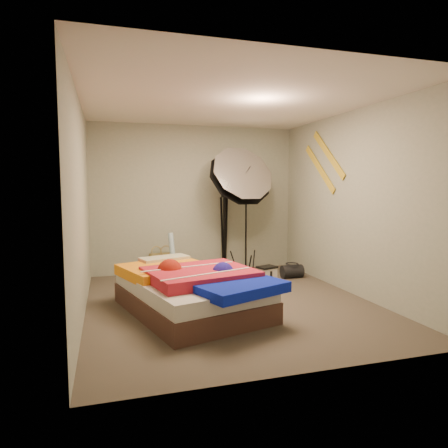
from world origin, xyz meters
name	(u,v)px	position (x,y,z in m)	size (l,w,h in m)	color
floor	(230,303)	(0.00, 0.00, 0.00)	(4.00, 4.00, 0.00)	#50473C
ceiling	(230,102)	(0.00, 0.00, 2.50)	(4.00, 4.00, 0.00)	silver
wall_back	(195,199)	(0.00, 2.00, 1.25)	(3.50, 3.50, 0.00)	#9FA290
wall_front	(307,217)	(0.00, -2.00, 1.25)	(3.50, 3.50, 0.00)	#9FA290
wall_left	(81,207)	(-1.75, 0.00, 1.25)	(4.00, 4.00, 0.00)	#9FA290
wall_right	(352,203)	(1.75, 0.00, 1.25)	(4.00, 4.00, 0.00)	#9FA290
tote_bag	(161,264)	(-0.63, 1.90, 0.18)	(0.36, 0.11, 0.36)	tan
wrapping_roll	(173,256)	(-0.48, 1.54, 0.37)	(0.08, 0.08, 0.74)	#66A9CC
camera_case	(267,276)	(0.82, 0.74, 0.13)	(0.26, 0.18, 0.26)	beige
duffel_bag	(292,271)	(1.37, 1.03, 0.11)	(0.21, 0.21, 0.34)	black
wall_stripe_upper	(329,154)	(1.73, 0.60, 1.95)	(0.02, 1.10, 0.10)	gold
wall_stripe_lower	(320,169)	(1.73, 0.85, 1.75)	(0.02, 1.10, 0.10)	gold
bed	(192,289)	(-0.54, -0.22, 0.27)	(1.77, 2.17, 0.54)	#482C25
photo_umbrella	(240,179)	(0.60, 1.40, 1.60)	(1.27, 0.88, 2.23)	black
camera_tripod	(224,224)	(0.48, 1.88, 0.81)	(0.10, 0.10, 1.42)	black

